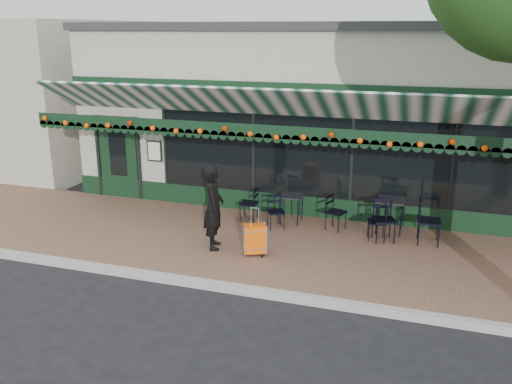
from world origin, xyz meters
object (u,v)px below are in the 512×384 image
(chair_a_front, at_px, (384,220))
(chair_b_right, at_px, (336,212))
(woman, at_px, (214,207))
(chair_a_left, at_px, (377,222))
(suitcase, at_px, (255,239))
(chair_b_left, at_px, (249,204))
(cafe_table_a, at_px, (391,202))
(chair_b_front, at_px, (276,212))
(chair_a_right, at_px, (429,221))
(cafe_table_b, at_px, (291,198))

(chair_a_front, bearing_deg, chair_b_right, 141.56)
(chair_b_right, bearing_deg, woman, 149.25)
(chair_a_left, distance_m, chair_a_front, 0.16)
(suitcase, xyz_separation_m, chair_a_left, (2.25, 1.56, 0.07))
(suitcase, relative_size, chair_a_front, 1.07)
(suitcase, distance_m, chair_b_right, 2.34)
(chair_a_front, height_order, chair_b_left, chair_a_front)
(cafe_table_a, relative_size, chair_b_left, 0.94)
(woman, relative_size, chair_b_left, 2.20)
(woman, distance_m, chair_b_front, 1.84)
(woman, height_order, chair_b_front, woman)
(woman, relative_size, suitcase, 1.78)
(chair_a_left, bearing_deg, chair_a_front, 80.88)
(cafe_table_a, distance_m, chair_b_right, 1.23)
(cafe_table_a, bearing_deg, woman, -148.44)
(chair_a_left, relative_size, chair_b_left, 1.00)
(woman, relative_size, chair_a_front, 1.92)
(chair_a_right, bearing_deg, chair_b_left, 83.44)
(chair_b_front, bearing_deg, chair_b_left, 127.58)
(chair_b_right, distance_m, chair_b_front, 1.36)
(chair_a_front, distance_m, chair_b_right, 1.16)
(chair_b_left, height_order, chair_b_front, chair_b_left)
(suitcase, bearing_deg, chair_a_right, 2.41)
(chair_a_left, xyz_separation_m, chair_b_left, (-3.03, 0.38, 0.00))
(chair_a_right, distance_m, chair_b_right, 2.03)
(suitcase, height_order, chair_b_left, suitcase)
(chair_b_front, bearing_deg, suitcase, -118.88)
(suitcase, xyz_separation_m, chair_b_front, (-0.02, 1.63, 0.04))
(woman, height_order, suitcase, woman)
(woman, bearing_deg, chair_b_left, -25.24)
(cafe_table_a, xyz_separation_m, chair_a_left, (-0.22, -0.63, -0.28))
(cafe_table_a, xyz_separation_m, cafe_table_b, (-2.27, -0.07, -0.09))
(woman, relative_size, cafe_table_b, 2.69)
(cafe_table_b, bearing_deg, suitcase, -95.34)
(cafe_table_b, xyz_separation_m, chair_b_right, (1.10, -0.18, -0.19))
(chair_a_front, xyz_separation_m, chair_b_left, (-3.18, 0.38, -0.06))
(cafe_table_a, bearing_deg, chair_b_front, -167.16)
(suitcase, xyz_separation_m, cafe_table_b, (0.20, 2.13, 0.26))
(chair_b_left, xyz_separation_m, chair_b_right, (2.08, 0.00, 0.00))
(chair_b_right, bearing_deg, cafe_table_a, -58.12)
(woman, distance_m, chair_a_left, 3.53)
(cafe_table_a, relative_size, cafe_table_b, 1.15)
(cafe_table_b, bearing_deg, chair_a_right, -7.53)
(chair_a_left, height_order, chair_b_front, chair_a_left)
(cafe_table_b, bearing_deg, cafe_table_a, 1.73)
(cafe_table_b, relative_size, chair_a_left, 0.82)
(chair_a_front, bearing_deg, suitcase, -166.26)
(chair_a_left, distance_m, chair_b_left, 3.05)
(suitcase, bearing_deg, chair_b_left, 86.95)
(cafe_table_a, bearing_deg, suitcase, -138.39)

